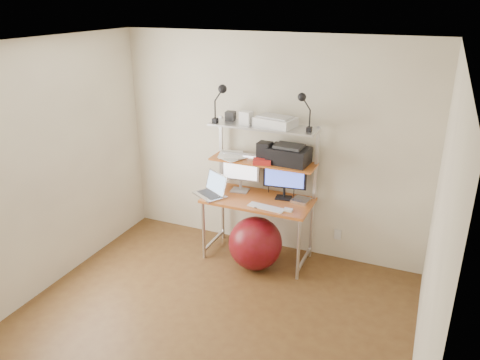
% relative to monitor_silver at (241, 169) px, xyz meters
% --- Properties ---
extents(room, '(3.60, 3.60, 3.60)m').
position_rel_monitor_silver_xyz_m(room, '(0.28, -1.59, 0.25)').
color(room, brown).
rests_on(room, ground).
extents(computer_desk, '(1.20, 0.60, 1.57)m').
position_rel_monitor_silver_xyz_m(computer_desk, '(0.28, -0.09, -0.05)').
color(computer_desk, '#C26025').
rests_on(computer_desk, ground).
extents(desktop, '(1.20, 0.60, 0.00)m').
position_rel_monitor_silver_xyz_m(desktop, '(0.28, -0.15, -0.26)').
color(desktop, '#C26025').
rests_on(desktop, computer_desk).
extents(mid_shelf, '(1.18, 0.34, 0.00)m').
position_rel_monitor_silver_xyz_m(mid_shelf, '(0.28, -0.02, 0.15)').
color(mid_shelf, '#C26025').
rests_on(mid_shelf, computer_desk).
extents(top_shelf, '(1.18, 0.34, 0.00)m').
position_rel_monitor_silver_xyz_m(top_shelf, '(0.28, -0.02, 0.55)').
color(top_shelf, silver).
rests_on(top_shelf, computer_desk).
extents(floor, '(3.60, 3.60, 0.00)m').
position_rel_monitor_silver_xyz_m(floor, '(0.28, -1.59, -1.00)').
color(floor, brown).
rests_on(floor, ground).
extents(wall_outlet, '(0.08, 0.01, 0.12)m').
position_rel_monitor_silver_xyz_m(wall_outlet, '(1.13, 0.19, -0.70)').
color(wall_outlet, silver).
rests_on(wall_outlet, room).
extents(monitor_silver, '(0.44, 0.17, 0.49)m').
position_rel_monitor_silver_xyz_m(monitor_silver, '(0.00, 0.00, 0.00)').
color(monitor_silver, '#ADADB2').
rests_on(monitor_silver, desktop).
extents(monitor_black, '(0.48, 0.15, 0.48)m').
position_rel_monitor_silver_xyz_m(monitor_black, '(0.53, -0.01, -0.02)').
color(monitor_black, black).
rests_on(monitor_black, desktop).
extents(laptop, '(0.46, 0.44, 0.32)m').
position_rel_monitor_silver_xyz_m(laptop, '(-0.24, -0.24, -0.21)').
color(laptop, silver).
rests_on(laptop, desktop).
extents(keyboard, '(0.42, 0.16, 0.01)m').
position_rel_monitor_silver_xyz_m(keyboard, '(0.44, -0.34, -0.26)').
color(keyboard, silver).
rests_on(keyboard, desktop).
extents(mouse, '(0.09, 0.06, 0.03)m').
position_rel_monitor_silver_xyz_m(mouse, '(0.68, -0.32, -0.25)').
color(mouse, silver).
rests_on(mouse, desktop).
extents(mac_mini, '(0.20, 0.20, 0.03)m').
position_rel_monitor_silver_xyz_m(mac_mini, '(0.74, -0.04, -0.25)').
color(mac_mini, silver).
rests_on(mac_mini, desktop).
extents(phone, '(0.10, 0.13, 0.01)m').
position_rel_monitor_silver_xyz_m(phone, '(0.34, -0.33, -0.26)').
color(phone, black).
rests_on(phone, desktop).
extents(printer, '(0.46, 0.33, 0.21)m').
position_rel_monitor_silver_xyz_m(printer, '(0.56, 0.01, 0.25)').
color(printer, black).
rests_on(printer, mid_shelf).
extents(nas_cube, '(0.15, 0.15, 0.21)m').
position_rel_monitor_silver_xyz_m(nas_cube, '(0.29, -0.02, 0.25)').
color(nas_cube, black).
rests_on(nas_cube, mid_shelf).
extents(red_box, '(0.22, 0.19, 0.05)m').
position_rel_monitor_silver_xyz_m(red_box, '(0.30, -0.12, 0.18)').
color(red_box, red).
rests_on(red_box, mid_shelf).
extents(scanner, '(0.46, 0.35, 0.11)m').
position_rel_monitor_silver_xyz_m(scanner, '(0.40, 0.00, 0.60)').
color(scanner, silver).
rests_on(scanner, top_shelf).
extents(box_white, '(0.14, 0.12, 0.14)m').
position_rel_monitor_silver_xyz_m(box_white, '(0.09, -0.06, 0.62)').
color(box_white, silver).
rests_on(box_white, top_shelf).
extents(box_grey, '(0.11, 0.11, 0.10)m').
position_rel_monitor_silver_xyz_m(box_grey, '(-0.14, 0.04, 0.60)').
color(box_grey, '#2D2D2F').
rests_on(box_grey, top_shelf).
extents(clip_lamp_left, '(0.17, 0.09, 0.43)m').
position_rel_monitor_silver_xyz_m(clip_lamp_left, '(-0.17, -0.14, 0.86)').
color(clip_lamp_left, black).
rests_on(clip_lamp_left, top_shelf).
extents(clip_lamp_right, '(0.16, 0.09, 0.40)m').
position_rel_monitor_silver_xyz_m(clip_lamp_right, '(0.72, -0.08, 0.84)').
color(clip_lamp_right, black).
rests_on(clip_lamp_right, top_shelf).
extents(exercise_ball, '(0.60, 0.60, 0.60)m').
position_rel_monitor_silver_xyz_m(exercise_ball, '(0.33, -0.36, -0.71)').
color(exercise_ball, maroon).
rests_on(exercise_ball, floor).
extents(paper_stack, '(0.40, 0.42, 0.03)m').
position_rel_monitor_silver_xyz_m(paper_stack, '(-0.10, -0.02, 0.16)').
color(paper_stack, white).
rests_on(paper_stack, mid_shelf).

